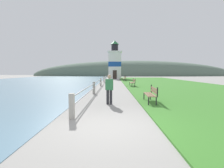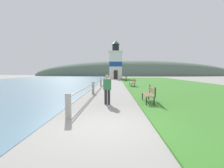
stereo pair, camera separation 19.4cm
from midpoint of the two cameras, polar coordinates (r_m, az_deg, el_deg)
ground_plane at (r=5.45m, az=-1.22°, el=-14.13°), size 160.00×160.00×0.00m
grass_verge at (r=23.63m, az=19.00°, el=-0.19°), size 12.00×51.75×0.06m
water_strip at (r=26.59m, az=-31.20°, el=-0.16°), size 24.00×82.80×0.01m
seawall_railing at (r=20.43m, az=-3.41°, el=0.86°), size 0.18×28.51×0.92m
park_bench_near at (r=9.61m, az=12.70°, el=-2.98°), size 0.55×1.83×0.94m
park_bench_midway at (r=19.72m, az=7.12°, el=0.68°), size 0.48×1.95×0.94m
park_bench_far at (r=30.85m, az=4.45°, el=1.91°), size 0.61×1.73×0.94m
lighthouse at (r=41.71m, az=1.34°, el=6.93°), size 3.36×3.36×8.99m
person_strolling at (r=9.04m, az=-0.95°, el=-1.42°), size 0.41×0.27×1.54m
distant_hillside at (r=70.13m, az=7.46°, el=2.67°), size 80.00×16.00×12.00m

